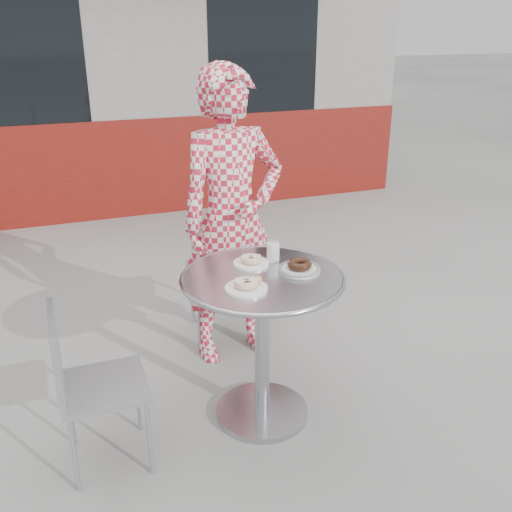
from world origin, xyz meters
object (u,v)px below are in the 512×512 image
object	(u,v)px
plate_far	(251,261)
milk_cup	(273,252)
seated_person	(232,219)
bistro_table	(262,312)
chair_far	(222,297)
chair_left	(105,416)
plate_checker	(299,268)
plate_near	(247,285)

from	to	relation	value
plate_far	milk_cup	bearing A→B (deg)	2.74
seated_person	plate_far	world-z (taller)	seated_person
bistro_table	chair_far	size ratio (longest dim) A/B	0.94
chair_far	seated_person	size ratio (longest dim) A/B	0.50
plate_far	milk_cup	world-z (taller)	milk_cup
chair_far	chair_left	size ratio (longest dim) A/B	1.09
chair_left	plate_checker	distance (m)	1.13
chair_left	plate_near	xyz separation A→B (m)	(0.67, -0.06, 0.57)
bistro_table	seated_person	size ratio (longest dim) A/B	0.46
milk_cup	bistro_table	bearing A→B (deg)	-127.29
chair_far	seated_person	bearing A→B (deg)	98.53
chair_far	milk_cup	xyz separation A→B (m)	(0.05, -0.73, 0.58)
chair_left	milk_cup	xyz separation A→B (m)	(0.90, 0.20, 0.60)
plate_near	plate_checker	world-z (taller)	plate_checker
plate_checker	milk_cup	size ratio (longest dim) A/B	1.93
chair_far	milk_cup	bearing A→B (deg)	101.44
chair_left	chair_far	bearing A→B (deg)	-41.75
plate_far	plate_near	xyz separation A→B (m)	(-0.12, -0.26, 0.00)
bistro_table	milk_cup	distance (m)	0.31
seated_person	plate_near	world-z (taller)	seated_person
bistro_table	plate_near	world-z (taller)	plate_near
seated_person	plate_near	xyz separation A→B (m)	(-0.19, -0.77, -0.04)
chair_far	milk_cup	size ratio (longest dim) A/B	8.04
chair_far	plate_far	bearing A→B (deg)	92.15
chair_far	plate_checker	xyz separation A→B (m)	(0.12, -0.89, 0.55)
chair_left	plate_far	xyz separation A→B (m)	(0.78, 0.20, 0.57)
bistro_table	seated_person	world-z (taller)	seated_person
plate_far	bistro_table	bearing A→B (deg)	-88.47
chair_far	plate_near	xyz separation A→B (m)	(-0.18, -0.99, 0.55)
bistro_table	plate_checker	bearing A→B (deg)	-2.84
chair_far	chair_left	world-z (taller)	chair_far
seated_person	plate_near	bearing A→B (deg)	-109.73
chair_left	plate_checker	world-z (taller)	plate_checker
chair_far	milk_cup	distance (m)	0.93
bistro_table	chair_left	distance (m)	0.86
bistro_table	seated_person	distance (m)	0.71
seated_person	chair_far	bearing A→B (deg)	85.02
bistro_table	chair_left	xyz separation A→B (m)	(-0.79, -0.05, -0.36)
chair_left	seated_person	world-z (taller)	seated_person
seated_person	milk_cup	size ratio (longest dim) A/B	16.19
chair_far	plate_checker	world-z (taller)	chair_far
chair_left	plate_near	size ratio (longest dim) A/B	4.09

